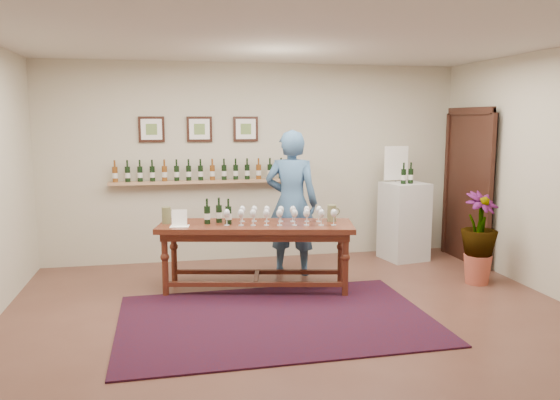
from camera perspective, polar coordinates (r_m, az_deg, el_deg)
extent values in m
plane|color=#532F24|center=(5.75, 1.65, -12.07)|extent=(6.00, 6.00, 0.00)
plane|color=beige|center=(7.87, -2.52, 3.93)|extent=(6.00, 0.00, 6.00)
plane|color=beige|center=(3.07, 12.59, -3.25)|extent=(6.00, 0.00, 6.00)
plane|color=beige|center=(6.78, 27.25, 2.29)|extent=(0.00, 5.00, 5.00)
plane|color=beige|center=(5.45, 1.78, 16.73)|extent=(6.00, 6.00, 0.00)
cube|color=tan|center=(7.71, -8.28, 1.90)|extent=(2.50, 0.16, 0.04)
cube|color=black|center=(8.17, 19.29, 1.16)|extent=(0.10, 1.00, 2.10)
cube|color=black|center=(8.14, 18.99, 1.16)|extent=(0.04, 1.12, 2.22)
cube|color=black|center=(7.72, -13.28, 7.20)|extent=(0.35, 0.03, 0.35)
cube|color=white|center=(7.70, -13.28, 7.20)|extent=(0.28, 0.01, 0.28)
cube|color=olive|center=(7.70, -13.28, 7.20)|extent=(0.15, 0.00, 0.15)
cube|color=black|center=(7.73, -8.42, 7.34)|extent=(0.35, 0.03, 0.35)
cube|color=white|center=(7.71, -8.41, 7.33)|extent=(0.28, 0.01, 0.28)
cube|color=olive|center=(7.71, -8.41, 7.33)|extent=(0.15, 0.00, 0.15)
cube|color=black|center=(7.80, -3.61, 7.42)|extent=(0.35, 0.03, 0.35)
cube|color=white|center=(7.78, -3.59, 7.42)|extent=(0.28, 0.01, 0.28)
cube|color=olive|center=(7.77, -3.58, 7.42)|extent=(0.15, 0.00, 0.15)
cube|color=#420B0E|center=(5.65, -0.43, -12.35)|extent=(3.15, 2.12, 0.02)
cube|color=#4E1D13|center=(6.42, -2.52, -2.74)|extent=(2.36, 1.17, 0.06)
cube|color=#4E1D13|center=(6.43, -2.52, -3.37)|extent=(2.22, 1.03, 0.10)
cylinder|color=#4E1D13|center=(6.39, -11.92, -6.65)|extent=(0.09, 0.09, 0.74)
cylinder|color=#4E1D13|center=(6.29, 6.85, -6.78)|extent=(0.09, 0.09, 0.74)
cylinder|color=#4E1D13|center=(6.88, -11.02, -5.55)|extent=(0.09, 0.09, 0.74)
cylinder|color=#4E1D13|center=(6.79, 6.36, -5.64)|extent=(0.09, 0.09, 0.74)
cube|color=#4E1D13|center=(6.32, -2.60, -8.78)|extent=(2.02, 0.48, 0.05)
cube|color=#4E1D13|center=(6.81, -2.38, -7.51)|extent=(2.02, 0.48, 0.05)
cube|color=#4E1D13|center=(6.57, -2.49, -8.12)|extent=(0.16, 0.51, 0.05)
cube|color=white|center=(6.34, -10.47, -1.85)|extent=(0.23, 0.18, 0.19)
cube|color=silver|center=(8.08, 12.82, -2.18)|extent=(0.65, 0.65, 1.12)
cube|color=white|center=(8.11, 12.05, 3.79)|extent=(0.39, 0.09, 0.54)
cone|color=#A84C38|center=(7.22, 19.91, -6.81)|extent=(0.34, 0.34, 0.36)
imported|color=#163619|center=(7.11, 20.11, -2.98)|extent=(0.64, 0.64, 0.62)
imported|color=#395D86|center=(7.07, 1.21, -0.30)|extent=(0.81, 0.68, 1.88)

